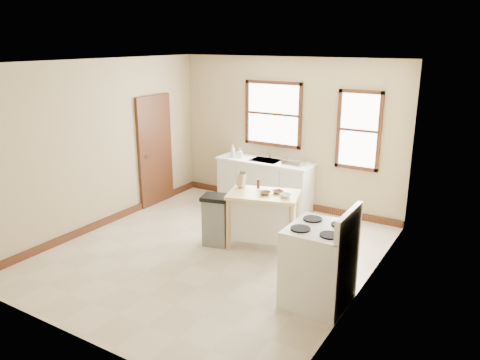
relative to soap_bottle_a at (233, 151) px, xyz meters
The scene contains 23 objects.
floor 2.54m from the soap_bottle_a, 65.50° to the right, with size 5.00×5.00×0.00m, color beige.
ceiling 2.92m from the soap_bottle_a, 65.50° to the right, with size 5.00×5.00×0.00m, color white.
wall_back 1.10m from the soap_bottle_a, 21.69° to the left, with size 4.50×0.04×2.80m, color tan.
wall_left 2.50m from the soap_bottle_a, 121.27° to the right, with size 0.04×5.00×2.80m, color tan.
wall_right 3.87m from the soap_bottle_a, 33.36° to the right, with size 0.04×5.00×2.80m, color tan.
window_main 1.05m from the soap_bottle_a, 28.69° to the left, with size 1.17×0.06×1.22m, color #331A0E, non-canonical shape.
window_side 2.41m from the soap_bottle_a, ahead, with size 0.77×0.06×1.37m, color #331A0E, non-canonical shape.
door_left 1.49m from the soap_bottle_a, 146.76° to the right, with size 0.06×0.90×2.10m, color #331A0E.
baseboard_back 1.41m from the soap_bottle_a, 20.14° to the left, with size 4.50×0.04×0.12m, color #331A0E.
baseboard_left 2.64m from the soap_bottle_a, 120.68° to the right, with size 0.04×5.00×0.12m, color #331A0E.
sink_counter 0.88m from the soap_bottle_a, ahead, with size 1.86×0.62×0.92m, color beige, non-canonical shape.
faucet 0.72m from the soap_bottle_a, 21.64° to the left, with size 0.03×0.03×0.22m, color silver.
soap_bottle_a is the anchor object (origin of this frame).
soap_bottle_b 0.15m from the soap_bottle_a, ahead, with size 0.08×0.09×0.18m, color #B2B2B2.
dish_rack 1.26m from the soap_bottle_a, ahead, with size 0.39×0.29×0.10m, color silver, non-canonical shape.
kitchen_island 2.21m from the soap_bottle_a, 45.33° to the right, with size 1.05×0.67×0.86m, color #F9E392, non-canonical shape.
knife_block 1.78m from the soap_bottle_a, 53.55° to the right, with size 0.10×0.10×0.20m, color tan, non-canonical shape.
pepper_grinder 1.86m from the soap_bottle_a, 45.62° to the right, with size 0.04×0.04×0.15m, color #3E1B10.
bowl_a 2.20m from the soap_bottle_a, 45.33° to the right, with size 0.18×0.18×0.04m, color brown.
bowl_b 2.19m from the soap_bottle_a, 39.82° to the right, with size 0.17×0.17×0.04m, color brown.
bowl_c 2.40m from the soap_bottle_a, 39.13° to the right, with size 0.17×0.17×0.05m, color white.
trash_bin 2.12m from the soap_bottle_a, 65.33° to the right, with size 0.41×0.35×0.80m, color slate, non-canonical shape.
gas_stove 3.87m from the soap_bottle_a, 42.32° to the right, with size 0.78×0.80×1.25m, color white, non-canonical shape.
Camera 1 is at (3.71, -5.31, 3.09)m, focal length 35.00 mm.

